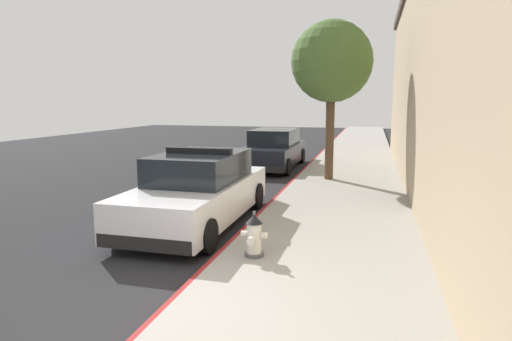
# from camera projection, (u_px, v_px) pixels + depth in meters

# --- Properties ---
(ground_plane) EXTENTS (34.28, 60.00, 0.20)m
(ground_plane) POSITION_uv_depth(u_px,v_px,m) (182.00, 177.00, 15.94)
(ground_plane) COLOR #232326
(sidewalk_pavement) EXTENTS (3.37, 60.00, 0.15)m
(sidewalk_pavement) POSITION_uv_depth(u_px,v_px,m) (348.00, 180.00, 14.38)
(sidewalk_pavement) COLOR #9E9991
(sidewalk_pavement) RESTS_ON ground
(curb_painted_edge) EXTENTS (0.08, 60.00, 0.15)m
(curb_painted_edge) POSITION_uv_depth(u_px,v_px,m) (297.00, 178.00, 14.82)
(curb_painted_edge) COLOR maroon
(curb_painted_edge) RESTS_ON ground
(police_cruiser) EXTENTS (1.94, 4.84, 1.68)m
(police_cruiser) POSITION_uv_depth(u_px,v_px,m) (199.00, 191.00, 9.47)
(police_cruiser) COLOR white
(police_cruiser) RESTS_ON ground
(parked_car_silver_ahead) EXTENTS (1.94, 4.84, 1.56)m
(parked_car_silver_ahead) POSITION_uv_depth(u_px,v_px,m) (274.00, 150.00, 17.45)
(parked_car_silver_ahead) COLOR black
(parked_car_silver_ahead) RESTS_ON ground
(fire_hydrant) EXTENTS (0.44, 0.40, 0.76)m
(fire_hydrant) POSITION_uv_depth(u_px,v_px,m) (254.00, 236.00, 7.09)
(fire_hydrant) COLOR #4C4C51
(fire_hydrant) RESTS_ON sidewalk_pavement
(street_tree) EXTENTS (2.57, 2.57, 5.05)m
(street_tree) POSITION_uv_depth(u_px,v_px,m) (332.00, 63.00, 13.65)
(street_tree) COLOR brown
(street_tree) RESTS_ON sidewalk_pavement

